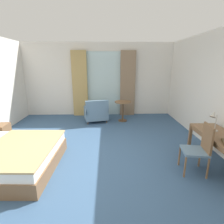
# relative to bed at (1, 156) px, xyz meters

# --- Properties ---
(ground) EXTENTS (6.45, 7.83, 0.10)m
(ground) POSITION_rel_bed_xyz_m (1.79, 0.28, -0.32)
(ground) COLOR #38567A
(wall_back) EXTENTS (6.05, 0.12, 2.84)m
(wall_back) POSITION_rel_bed_xyz_m (1.79, 3.94, 1.16)
(wall_back) COLOR silver
(wall_back) RESTS_ON ground
(balcony_glass_door) EXTENTS (1.44, 0.02, 2.50)m
(balcony_glass_door) POSITION_rel_bed_xyz_m (2.01, 3.86, 0.98)
(balcony_glass_door) COLOR silver
(balcony_glass_door) RESTS_ON ground
(curtain_panel_left) EXTENTS (0.58, 0.10, 2.53)m
(curtain_panel_left) POSITION_rel_bed_xyz_m (1.07, 3.76, 1.00)
(curtain_panel_left) COLOR tan
(curtain_panel_left) RESTS_ON ground
(curtain_panel_right) EXTENTS (0.58, 0.10, 2.53)m
(curtain_panel_right) POSITION_rel_bed_xyz_m (2.95, 3.76, 1.00)
(curtain_panel_right) COLOR #897056
(curtain_panel_right) RESTS_ON ground
(bed) EXTENTS (2.10, 1.85, 1.03)m
(bed) POSITION_rel_bed_xyz_m (0.00, 0.00, 0.00)
(bed) COLOR brown
(bed) RESTS_ON ground
(nightstand) EXTENTS (0.43, 0.45, 0.47)m
(nightstand) POSITION_rel_bed_xyz_m (-0.81, 1.34, -0.03)
(nightstand) COLOR brown
(nightstand) RESTS_ON ground
(writing_desk) EXTENTS (0.61, 1.58, 0.72)m
(writing_desk) POSITION_rel_bed_xyz_m (4.30, -0.22, 0.37)
(writing_desk) COLOR brown
(writing_desk) RESTS_ON ground
(desk_chair) EXTENTS (0.50, 0.50, 0.97)m
(desk_chair) POSITION_rel_bed_xyz_m (3.85, -0.25, 0.27)
(desk_chair) COLOR slate
(desk_chair) RESTS_ON ground
(desk_lamp) EXTENTS (0.27, 0.20, 0.46)m
(desk_lamp) POSITION_rel_bed_xyz_m (4.20, 0.02, 0.77)
(desk_lamp) COLOR #B7B2A8
(desk_lamp) RESTS_ON writing_desk
(armchair_by_window) EXTENTS (0.93, 0.87, 0.83)m
(armchair_by_window) POSITION_rel_bed_xyz_m (1.73, 2.91, 0.06)
(armchair_by_window) COLOR slate
(armchair_by_window) RESTS_ON ground
(round_cafe_table) EXTENTS (0.58, 0.58, 0.73)m
(round_cafe_table) POSITION_rel_bed_xyz_m (2.70, 2.97, 0.26)
(round_cafe_table) COLOR brown
(round_cafe_table) RESTS_ON ground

